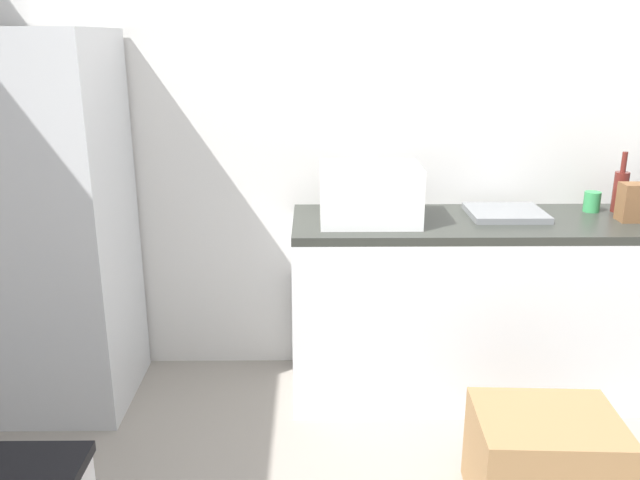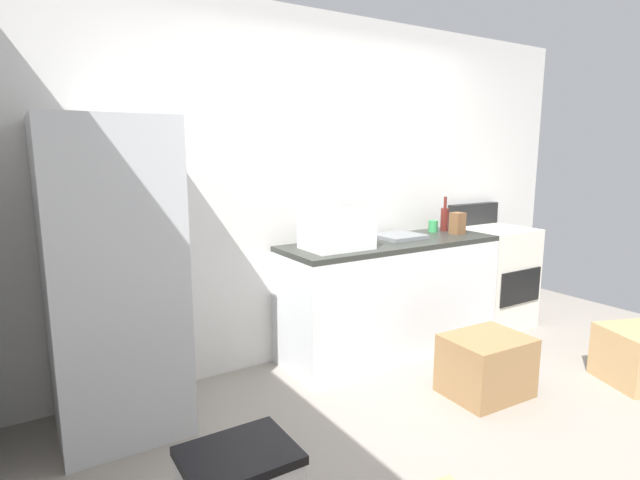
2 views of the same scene
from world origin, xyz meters
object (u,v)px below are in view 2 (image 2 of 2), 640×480
Objects in this scene: microwave at (337,230)px; wine_bottle at (445,218)px; coffee_mug at (433,226)px; cardboard_box_large at (486,365)px; knife_block at (457,223)px; stove_oven at (492,274)px; refrigerator at (113,279)px.

wine_bottle is (1.25, 0.17, -0.03)m from microwave.
coffee_mug is 1.39m from cardboard_box_large.
coffee_mug reaches higher than cardboard_box_large.
microwave is 0.88× the size of cardboard_box_large.
cardboard_box_large is (-0.63, -0.88, -0.79)m from knife_block.
microwave is at bearing -172.10° from wine_bottle.
stove_oven is 6.11× the size of knife_block.
knife_block is (2.74, 0.02, 0.10)m from refrigerator.
microwave is 1.23m from knife_block.
wine_bottle is 1.48m from cardboard_box_large.
wine_bottle reaches higher than cardboard_box_large.
stove_oven is 1.50m from cardboard_box_large.
knife_block reaches higher than cardboard_box_large.
wine_bottle is at bearing -1.42° from coffee_mug.
stove_oven is at bearing -14.70° from wine_bottle.
stove_oven reaches higher than cardboard_box_large.
refrigerator is 2.64m from coffee_mug.
stove_oven is 2.39× the size of microwave.
refrigerator reaches higher than stove_oven.
refrigerator reaches higher than cardboard_box_large.
coffee_mug is (2.63, 0.19, 0.06)m from refrigerator.
microwave is 1.27m from wine_bottle.
refrigerator is 9.84× the size of knife_block.
stove_oven is at bearing 4.28° from knife_block.
microwave is at bearing -171.03° from coffee_mug.
stove_oven is (3.27, 0.06, -0.42)m from refrigerator.
microwave is at bearing 124.54° from cardboard_box_large.
refrigerator is 3.30m from stove_oven.
refrigerator is 1.61× the size of stove_oven.
refrigerator reaches higher than microwave.
refrigerator is 2.74m from knife_block.
microwave is (-1.76, -0.04, 0.57)m from stove_oven.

